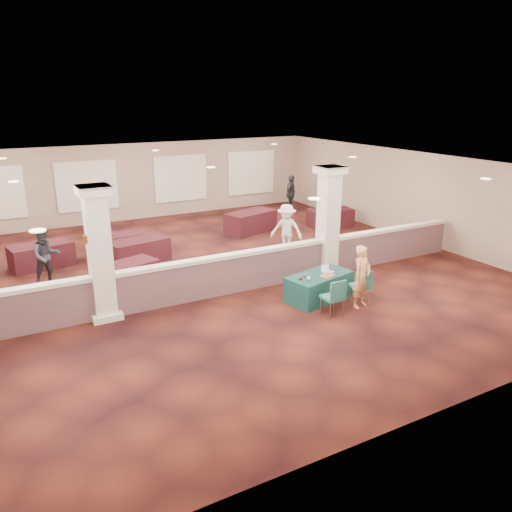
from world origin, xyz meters
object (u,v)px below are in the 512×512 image
conf_chair_main (362,284)px  far_table_front_center (139,251)px  far_table_back_left (42,256)px  conf_chair_side (335,295)px  far_table_front_right (330,218)px  far_table_back_center (118,245)px  attendee_c (291,194)px  far_table_front_left (127,275)px  attendee_a (46,256)px  woman (362,277)px  attendee_b (286,229)px  attendee_d (99,221)px  near_table (319,287)px  far_table_back_right (250,222)px

conf_chair_main → far_table_front_center: conf_chair_main is taller
far_table_back_left → conf_chair_side: bearing=-51.8°
far_table_front_center → far_table_front_right: (8.10, 0.77, -0.02)m
conf_chair_side → far_table_back_center: conf_chair_side is taller
conf_chair_side → attendee_c: bearing=64.1°
far_table_back_left → far_table_back_center: far_table_back_left is taller
conf_chair_main → far_table_front_left: size_ratio=0.56×
far_table_back_center → attendee_a: 2.97m
woman → far_table_back_left: bearing=117.6°
far_table_back_center → attendee_a: size_ratio=1.08×
far_table_front_left → attendee_b: (5.50, 0.46, 0.50)m
far_table_front_center → attendee_b: attendee_b is taller
conf_chair_side → far_table_back_left: bearing=129.4°
woman → attendee_b: 4.72m
attendee_b → attendee_d: (-5.20, 4.28, -0.04)m
near_table → conf_chair_side: bearing=-119.4°
far_table_back_right → attendee_d: 5.61m
attendee_b → attendee_d: bearing=-172.0°
near_table → far_table_back_right: bearing=63.7°
far_table_front_right → attendee_d: size_ratio=1.09×
attendee_c → far_table_front_right: bearing=-128.3°
near_table → attendee_b: size_ratio=1.05×
near_table → attendee_a: 7.60m
conf_chair_main → far_table_back_center: 8.33m
far_table_front_left → far_table_front_center: 2.13m
far_table_front_center → conf_chair_main: bearing=-56.6°
near_table → woman: 1.20m
far_table_front_center → far_table_front_right: far_table_front_center is taller
conf_chair_main → attendee_a: (-6.79, 5.38, 0.26)m
far_table_front_center → far_table_back_right: bearing=17.9°
far_table_front_center → far_table_back_center: bearing=111.2°
far_table_front_center → far_table_back_left: (-2.78, 0.97, -0.00)m
conf_chair_side → far_table_back_left: 9.27m
far_table_front_center → far_table_back_center: size_ratio=1.04×
attendee_b → attendee_c: (3.50, 5.24, -0.01)m
attendee_c → far_table_back_center: bearing=159.6°
far_table_front_left → far_table_back_center: 3.01m
conf_chair_side → far_table_front_center: size_ratio=0.52×
far_table_front_left → far_table_back_right: bearing=31.3°
far_table_front_left → far_table_front_center: size_ratio=0.91×
woman → far_table_front_right: 8.09m
far_table_back_center → far_table_back_right: bearing=5.9°
far_table_back_right → near_table: bearing=-103.2°
conf_chair_main → attendee_b: 4.62m
conf_chair_main → attendee_b: (0.61, 4.57, 0.29)m
far_table_front_center → far_table_front_left: bearing=-114.9°
far_table_back_right → conf_chair_main: bearing=-96.5°
far_table_back_center → conf_chair_main: bearing=-58.2°
far_table_front_left → far_table_back_left: far_table_back_left is taller
far_table_front_right → attendee_c: (0.00, 3.00, 0.48)m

